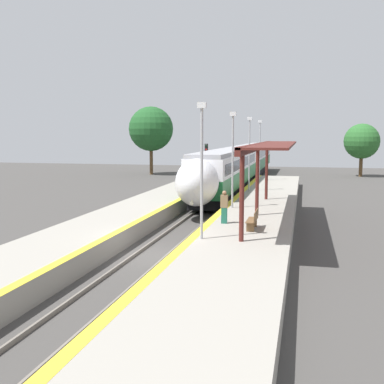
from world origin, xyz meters
The scene contains 16 objects.
ground_plane centered at (0.00, 0.00, 0.00)m, with size 120.00×120.00×0.00m, color #423F3D.
rail_left centered at (-0.72, 0.00, 0.07)m, with size 0.08×90.00×0.15m, color slate.
rail_right centered at (0.72, 0.00, 0.07)m, with size 0.08×90.00×0.15m, color slate.
train centered at (0.00, 30.43, 2.30)m, with size 2.77×46.51×4.02m.
platform_right centered at (3.79, 0.00, 0.45)m, with size 4.34×64.00×0.92m.
platform_left centered at (-3.51, 0.00, 0.45)m, with size 3.77×64.00×0.92m.
platform_bench centered at (4.19, 2.47, 1.38)m, with size 0.44×1.67×0.89m.
person_waiting centered at (2.60, 3.63, 1.76)m, with size 0.36×0.22×1.65m.
railway_signal centered at (-2.25, 23.10, 2.73)m, with size 0.28×0.28×4.47m.
lamppost_near centered at (2.24, -0.10, 4.18)m, with size 0.36×0.20×5.75m.
lamppost_mid centered at (2.24, 8.84, 4.18)m, with size 0.36×0.20×5.75m.
lamppost_far centered at (2.24, 17.78, 4.18)m, with size 0.36×0.20×5.75m.
lamppost_farthest centered at (2.24, 26.72, 4.18)m, with size 0.36×0.20×5.75m.
station_canopy centered at (4.53, 6.45, 4.59)m, with size 2.02×16.32×3.95m.
background_tree_left centered at (-13.28, 40.89, 5.99)m, with size 5.83×5.83×8.92m.
background_tree_right centered at (13.39, 43.76, 4.42)m, with size 4.39×4.39×6.64m.
Camera 1 is at (6.42, -19.81, 5.36)m, focal length 45.00 mm.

